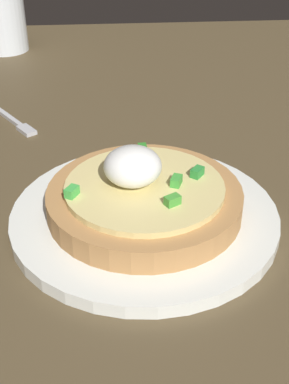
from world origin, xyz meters
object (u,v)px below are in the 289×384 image
(plate, at_px, (144,216))
(fork, at_px, (15,122))
(cup_near, at_px, (1,19))
(pizza, at_px, (143,195))

(plate, xyz_separation_m, fork, (0.22, 0.14, -0.00))
(cup_near, xyz_separation_m, fork, (-0.30, -0.05, -0.05))
(plate, height_order, pizza, pizza)
(plate, relative_size, fork, 2.54)
(plate, distance_m, fork, 0.26)
(fork, bearing_deg, pizza, -1.00)
(plate, bearing_deg, cup_near, 20.86)
(plate, distance_m, pizza, 0.02)
(pizza, distance_m, fork, 0.26)
(plate, height_order, fork, plate)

